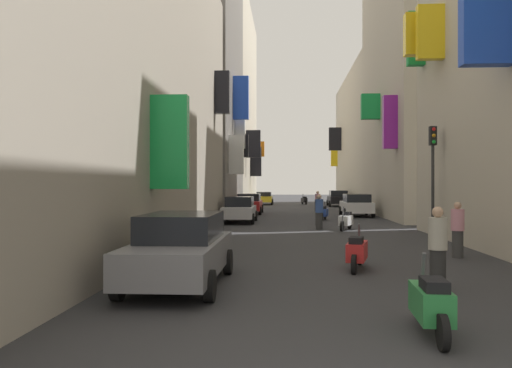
% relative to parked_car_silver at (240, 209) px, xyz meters
% --- Properties ---
extents(ground_plane, '(140.00, 140.00, 0.00)m').
position_rel_parked_car_silver_xyz_m(ground_plane, '(3.87, 4.98, -0.76)').
color(ground_plane, '#2D2D30').
extents(building_left_near, '(7.04, 26.26, 12.79)m').
position_rel_parked_car_silver_xyz_m(building_left_near, '(-4.12, -11.89, 5.63)').
color(building_left_near, '#9E9384').
rests_on(building_left_near, ground).
extents(building_left_mid_b, '(7.10, 12.44, 18.35)m').
position_rel_parked_car_silver_xyz_m(building_left_mid_b, '(-4.11, 8.83, 8.40)').
color(building_left_mid_b, slate).
rests_on(building_left_mid_b, ground).
extents(building_left_mid_c, '(7.40, 19.92, 20.98)m').
position_rel_parked_car_silver_xyz_m(building_left_mid_c, '(-4.12, 25.01, 9.71)').
color(building_left_mid_c, '#BCB29E').
rests_on(building_left_mid_c, ground).
extents(building_right_mid_c, '(7.23, 14.56, 19.10)m').
position_rel_parked_car_silver_xyz_m(building_right_mid_c, '(11.87, 5.80, 8.78)').
color(building_right_mid_c, '#BCB29E').
rests_on(building_right_mid_c, ground).
extents(building_right_far, '(7.39, 21.89, 13.36)m').
position_rel_parked_car_silver_xyz_m(building_right_far, '(11.87, 24.04, 5.92)').
color(building_right_far, '#BCB29E').
rests_on(building_right_far, ground).
extents(parked_car_silver, '(1.86, 4.09, 1.46)m').
position_rel_parked_car_silver_xyz_m(parked_car_silver, '(0.00, 0.00, 0.00)').
color(parked_car_silver, '#B7B7BC').
rests_on(parked_car_silver, ground).
extents(parked_car_red, '(1.96, 4.29, 1.47)m').
position_rel_parked_car_silver_xyz_m(parked_car_red, '(-0.08, 8.39, 0.01)').
color(parked_car_red, '#B21E1E').
rests_on(parked_car_red, ground).
extents(parked_car_black, '(2.00, 4.25, 1.55)m').
position_rel_parked_car_silver_xyz_m(parked_car_black, '(7.73, 21.28, 0.04)').
color(parked_car_black, black).
rests_on(parked_car_black, ground).
extents(parked_car_white, '(1.99, 4.38, 1.50)m').
position_rel_parked_car_silver_xyz_m(parked_car_white, '(7.41, 6.00, 0.02)').
color(parked_car_white, white).
rests_on(parked_car_white, ground).
extents(parked_car_grey, '(1.91, 4.36, 1.54)m').
position_rel_parked_car_silver_xyz_m(parked_car_grey, '(0.39, -17.74, 0.04)').
color(parked_car_grey, slate).
rests_on(parked_car_grey, ground).
extents(parked_car_yellow, '(1.89, 4.04, 1.34)m').
position_rel_parked_car_silver_xyz_m(parked_car_yellow, '(0.28, 25.00, -0.05)').
color(parked_car_yellow, gold).
rests_on(parked_car_yellow, ground).
extents(scooter_blue, '(0.65, 1.74, 1.13)m').
position_rel_parked_car_silver_xyz_m(scooter_blue, '(4.90, 1.99, -0.30)').
color(scooter_blue, '#2D4CAD').
rests_on(scooter_blue, ground).
extents(scooter_black, '(0.69, 1.84, 1.13)m').
position_rel_parked_car_silver_xyz_m(scooter_black, '(4.55, 25.27, -0.30)').
color(scooter_black, black).
rests_on(scooter_black, ground).
extents(scooter_white, '(0.81, 1.78, 1.13)m').
position_rel_parked_car_silver_xyz_m(scooter_white, '(5.48, -4.48, -0.30)').
color(scooter_white, silver).
rests_on(scooter_white, ground).
extents(scooter_green, '(0.51, 1.89, 1.13)m').
position_rel_parked_car_silver_xyz_m(scooter_green, '(4.75, -21.04, -0.30)').
color(scooter_green, '#287F3D').
rests_on(scooter_green, ground).
extents(scooter_red, '(0.71, 1.93, 1.13)m').
position_rel_parked_car_silver_xyz_m(scooter_red, '(4.47, -15.47, -0.30)').
color(scooter_red, red).
rests_on(scooter_red, ground).
extents(pedestrian_crossing, '(0.48, 0.48, 1.68)m').
position_rel_parked_car_silver_xyz_m(pedestrian_crossing, '(4.24, -4.25, 0.07)').
color(pedestrian_crossing, '#333333').
rests_on(pedestrian_crossing, ground).
extents(pedestrian_near_left, '(0.53, 0.53, 1.66)m').
position_rel_parked_car_silver_xyz_m(pedestrian_near_left, '(5.00, 9.31, 0.06)').
color(pedestrian_near_left, black).
rests_on(pedestrian_near_left, ground).
extents(pedestrian_near_right, '(0.39, 0.39, 1.72)m').
position_rel_parked_car_silver_xyz_m(pedestrian_near_right, '(5.77, -17.93, 0.10)').
color(pedestrian_near_right, '#292929').
rests_on(pedestrian_near_right, ground).
extents(pedestrian_mid_street, '(0.54, 0.54, 1.58)m').
position_rel_parked_car_silver_xyz_m(pedestrian_mid_street, '(4.34, -1.99, 0.02)').
color(pedestrian_mid_street, '#383838').
rests_on(pedestrian_mid_street, ground).
extents(pedestrian_far_away, '(0.52, 0.52, 1.65)m').
position_rel_parked_car_silver_xyz_m(pedestrian_far_away, '(7.73, -13.25, 0.06)').
color(pedestrian_far_away, '#363636').
rests_on(pedestrian_far_away, ground).
extents(traffic_light_near_corner, '(0.26, 0.34, 4.47)m').
position_rel_parked_car_silver_xyz_m(traffic_light_near_corner, '(8.45, -8.19, 2.27)').
color(traffic_light_near_corner, '#2D2D2D').
rests_on(traffic_light_near_corner, ground).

